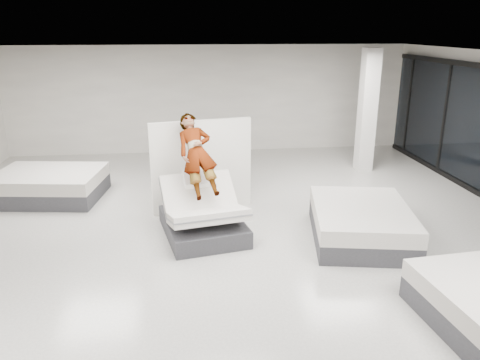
# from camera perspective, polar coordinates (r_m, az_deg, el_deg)

# --- Properties ---
(room) EXTENTS (14.00, 14.04, 3.20)m
(room) POSITION_cam_1_polar(r_m,az_deg,el_deg) (7.54, -0.76, 2.05)
(room) COLOR beige
(room) RESTS_ON ground
(hero_bed) EXTENTS (1.68, 2.04, 1.13)m
(hero_bed) POSITION_cam_1_polar(r_m,az_deg,el_deg) (8.69, -4.55, -4.48)
(hero_bed) COLOR #3A3A40
(hero_bed) RESTS_ON floor
(person) EXTENTS (0.93, 1.67, 1.47)m
(person) POSITION_cam_1_polar(r_m,az_deg,el_deg) (8.70, -5.18, 1.37)
(person) COLOR slate
(person) RESTS_ON hero_bed
(remote) EXTENTS (0.08, 0.15, 0.08)m
(remote) POSITION_cam_1_polar(r_m,az_deg,el_deg) (8.49, -3.16, -0.53)
(remote) COLOR black
(remote) RESTS_ON person
(divider_panel) EXTENTS (2.08, 0.53, 1.92)m
(divider_panel) POSITION_cam_1_polar(r_m,az_deg,el_deg) (9.69, -4.66, 1.72)
(divider_panel) COLOR white
(divider_panel) RESTS_ON floor
(flat_bed_right_far) EXTENTS (2.07, 2.51, 0.61)m
(flat_bed_right_far) POSITION_cam_1_polar(r_m,az_deg,el_deg) (8.80, 14.50, -5.05)
(flat_bed_right_far) COLOR #3A3A40
(flat_bed_right_far) RESTS_ON floor
(flat_bed_left_far) EXTENTS (2.48, 2.00, 0.62)m
(flat_bed_left_far) POSITION_cam_1_polar(r_m,az_deg,el_deg) (11.34, -22.23, -0.57)
(flat_bed_left_far) COLOR #3A3A40
(flat_bed_left_far) RESTS_ON floor
(column) EXTENTS (0.40, 0.40, 3.20)m
(column) POSITION_cam_1_polar(r_m,az_deg,el_deg) (12.81, 15.26, 8.14)
(column) COLOR silver
(column) RESTS_ON floor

